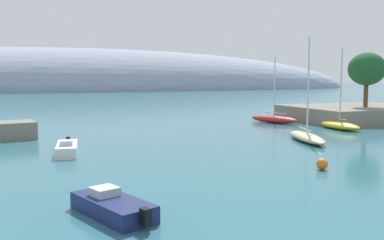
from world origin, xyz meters
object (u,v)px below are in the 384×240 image
Objects in this scene: sailboat_yellow_near_shore at (340,125)px; motorboat_white_foreground at (67,148)px; motorboat_navy_alongside_breakwater at (113,206)px; sailboat_sand_outer_mooring at (307,136)px; sailboat_red_mid_mooring at (274,119)px; mooring_buoy_orange at (322,164)px; tree_clump_shore at (367,69)px.

sailboat_yellow_near_shore is 1.68× the size of motorboat_white_foreground.
sailboat_sand_outer_mooring is at bearing -75.50° from motorboat_navy_alongside_breakwater.
motorboat_white_foreground is at bearing -78.62° from sailboat_yellow_near_shore.
sailboat_red_mid_mooring is at bearing -155.53° from sailboat_yellow_near_shore.
mooring_buoy_orange is (16.06, -12.82, -0.08)m from motorboat_white_foreground.
sailboat_yellow_near_shore is at bearing -149.61° from tree_clump_shore.
sailboat_sand_outer_mooring reaches higher than sailboat_yellow_near_shore.
sailboat_yellow_near_shore reaches higher than sailboat_red_mid_mooring.
sailboat_sand_outer_mooring is (-6.27, -15.86, -0.09)m from sailboat_red_mid_mooring.
sailboat_yellow_near_shore is at bearing -75.67° from motorboat_navy_alongside_breakwater.
tree_clump_shore is 23.78m from sailboat_sand_outer_mooring.
sailboat_sand_outer_mooring is at bearing 93.29° from motorboat_white_foreground.
mooring_buoy_orange is (-7.10, -11.20, -0.10)m from sailboat_sand_outer_mooring.
sailboat_yellow_near_shore is 1.06× the size of sailboat_red_mid_mooring.
motorboat_white_foreground is (-29.43, -14.24, -0.11)m from sailboat_red_mid_mooring.
tree_clump_shore is at bearing 139.42° from sailboat_sand_outer_mooring.
sailboat_sand_outer_mooring reaches higher than mooring_buoy_orange.
sailboat_red_mid_mooring is 1.74× the size of motorboat_navy_alongside_breakwater.
mooring_buoy_orange is (-26.30, -23.33, -7.16)m from tree_clump_shore.
motorboat_navy_alongside_breakwater is at bearing 114.91° from sailboat_red_mid_mooring.
mooring_buoy_orange is at bearing -138.43° from tree_clump_shore.
sailboat_yellow_near_shore is 39.50m from motorboat_navy_alongside_breakwater.
tree_clump_shore is 9.50× the size of mooring_buoy_orange.
sailboat_red_mid_mooring reaches higher than motorboat_navy_alongside_breakwater.
tree_clump_shore is 1.32× the size of motorboat_white_foreground.
motorboat_navy_alongside_breakwater is at bearing 8.94° from motorboat_white_foreground.
sailboat_red_mid_mooring is (-3.67, 9.16, 0.02)m from sailboat_yellow_near_shore.
motorboat_white_foreground is at bearing 141.40° from mooring_buoy_orange.
tree_clump_shore is 1.46× the size of motorboat_navy_alongside_breakwater.
tree_clump_shore reaches higher than sailboat_yellow_near_shore.
tree_clump_shore is at bearing 123.05° from sailboat_yellow_near_shore.
motorboat_white_foreground is (-23.16, 1.62, -0.02)m from sailboat_sand_outer_mooring.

